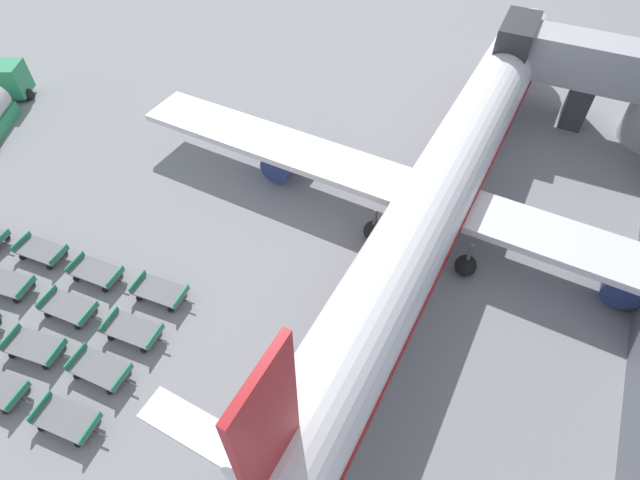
# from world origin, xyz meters

# --- Properties ---
(ground_plane) EXTENTS (500.00, 500.00, 0.00)m
(ground_plane) POSITION_xyz_m (0.00, 0.00, 0.00)
(ground_plane) COLOR gray
(jet_bridge) EXTENTS (14.91, 4.97, 6.81)m
(jet_bridge) POSITION_xyz_m (26.13, 15.95, 4.00)
(jet_bridge) COLOR #A8AAB2
(jet_bridge) RESTS_ON ground_plane
(airplane) EXTENTS (41.77, 44.95, 11.62)m
(airplane) POSITION_xyz_m (18.28, 0.91, 3.21)
(airplane) COLOR white
(airplane) RESTS_ON ground_plane
(baggage_dolly_row_near_col_d) EXTENTS (3.65, 1.84, 0.92)m
(baggage_dolly_row_near_col_d) POSITION_xyz_m (7.33, -19.46, 0.47)
(baggage_dolly_row_near_col_d) COLOR slate
(baggage_dolly_row_near_col_d) RESTS_ON ground_plane
(baggage_dolly_row_mid_a_col_c) EXTENTS (3.67, 1.92, 0.92)m
(baggage_dolly_row_mid_a_col_c) POSITION_xyz_m (3.09, -17.41, 0.47)
(baggage_dolly_row_mid_a_col_c) COLOR slate
(baggage_dolly_row_mid_a_col_c) RESTS_ON ground_plane
(baggage_dolly_row_mid_a_col_d) EXTENTS (3.63, 1.75, 0.92)m
(baggage_dolly_row_mid_a_col_d) POSITION_xyz_m (6.91, -16.88, 0.47)
(baggage_dolly_row_mid_a_col_d) COLOR slate
(baggage_dolly_row_mid_a_col_d) RESTS_ON ground_plane
(baggage_dolly_row_mid_b_col_b) EXTENTS (3.67, 1.94, 0.92)m
(baggage_dolly_row_mid_b_col_b) POSITION_xyz_m (-1.46, -15.26, 0.47)
(baggage_dolly_row_mid_b_col_b) COLOR slate
(baggage_dolly_row_mid_b_col_b) RESTS_ON ground_plane
(baggage_dolly_row_mid_b_col_c) EXTENTS (3.64, 1.79, 0.92)m
(baggage_dolly_row_mid_b_col_c) POSITION_xyz_m (2.85, -14.90, 0.47)
(baggage_dolly_row_mid_b_col_c) COLOR slate
(baggage_dolly_row_mid_b_col_c) RESTS_ON ground_plane
(baggage_dolly_row_mid_b_col_d) EXTENTS (3.65, 1.82, 0.92)m
(baggage_dolly_row_mid_b_col_d) POSITION_xyz_m (6.86, -14.44, 0.47)
(baggage_dolly_row_mid_b_col_d) COLOR slate
(baggage_dolly_row_mid_b_col_d) RESTS_ON ground_plane
(baggage_dolly_row_far_col_b) EXTENTS (3.65, 1.80, 0.92)m
(baggage_dolly_row_far_col_b) POSITION_xyz_m (-1.62, -12.63, 0.47)
(baggage_dolly_row_far_col_b) COLOR slate
(baggage_dolly_row_far_col_b) RESTS_ON ground_plane
(baggage_dolly_row_far_col_c) EXTENTS (3.64, 1.78, 0.92)m
(baggage_dolly_row_far_col_c) POSITION_xyz_m (2.42, -12.40, 0.47)
(baggage_dolly_row_far_col_c) COLOR slate
(baggage_dolly_row_far_col_c) RESTS_ON ground_plane
(baggage_dolly_row_far_col_d) EXTENTS (3.65, 1.82, 0.92)m
(baggage_dolly_row_far_col_d) POSITION_xyz_m (6.53, -11.85, 0.47)
(baggage_dolly_row_far_col_d) COLOR slate
(baggage_dolly_row_far_col_d) RESTS_ON ground_plane
(stand_guidance_stripe) EXTENTS (1.08, 29.22, 0.01)m
(stand_guidance_stripe) POSITION_xyz_m (18.69, -8.64, 0.00)
(stand_guidance_stripe) COLOR white
(stand_guidance_stripe) RESTS_ON ground_plane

